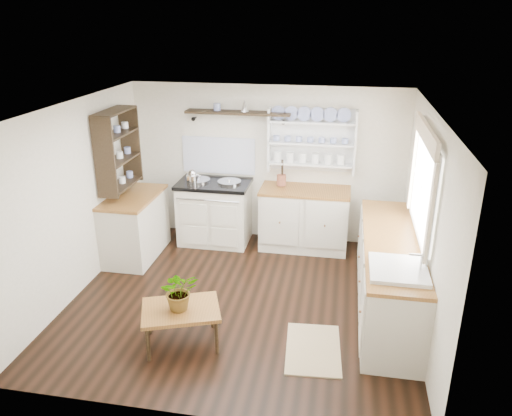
{
  "coord_description": "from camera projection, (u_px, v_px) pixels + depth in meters",
  "views": [
    {
      "loc": [
        1.11,
        -5.09,
        3.22
      ],
      "look_at": [
        0.14,
        0.25,
        1.1
      ],
      "focal_mm": 35.0,
      "sensor_mm": 36.0,
      "label": 1
    }
  ],
  "objects": [
    {
      "name": "wall_right",
      "position": [
        425.0,
        224.0,
        5.27
      ],
      "size": [
        0.02,
        3.8,
        2.3
      ],
      "primitive_type": "cube",
      "color": "beige",
      "rests_on": "ground"
    },
    {
      "name": "right_cabinets",
      "position": [
        389.0,
        274.0,
        5.66
      ],
      "size": [
        0.62,
        2.43,
        0.9
      ],
      "color": "beige",
      "rests_on": "floor"
    },
    {
      "name": "wall_back",
      "position": [
        267.0,
        164.0,
        7.34
      ],
      "size": [
        4.0,
        0.02,
        2.3
      ],
      "primitive_type": "cube",
      "color": "beige",
      "rests_on": "ground"
    },
    {
      "name": "kettle",
      "position": [
        193.0,
        177.0,
        7.14
      ],
      "size": [
        0.17,
        0.17,
        0.21
      ],
      "primitive_type": null,
      "color": "silver",
      "rests_on": "aga_cooker"
    },
    {
      "name": "high_shelf",
      "position": [
        238.0,
        113.0,
        7.02
      ],
      "size": [
        1.5,
        0.29,
        0.16
      ],
      "color": "black",
      "rests_on": "wall_back"
    },
    {
      "name": "window",
      "position": [
        423.0,
        182.0,
        5.26
      ],
      "size": [
        0.08,
        1.55,
        1.22
      ],
      "color": "white",
      "rests_on": "wall_right"
    },
    {
      "name": "utensil_crock",
      "position": [
        281.0,
        180.0,
        7.16
      ],
      "size": [
        0.13,
        0.13,
        0.15
      ],
      "primitive_type": "cylinder",
      "color": "brown",
      "rests_on": "back_cabinets"
    },
    {
      "name": "ceiling",
      "position": [
        239.0,
        108.0,
        5.18
      ],
      "size": [
        4.0,
        3.8,
        0.01
      ],
      "primitive_type": "cube",
      "color": "white",
      "rests_on": "wall_back"
    },
    {
      "name": "left_shelving",
      "position": [
        118.0,
        149.0,
        6.59
      ],
      "size": [
        0.28,
        0.8,
        1.05
      ],
      "primitive_type": "cube",
      "color": "black",
      "rests_on": "wall_left"
    },
    {
      "name": "floor",
      "position": [
        241.0,
        299.0,
        6.02
      ],
      "size": [
        4.0,
        3.8,
        0.01
      ],
      "primitive_type": "cube",
      "color": "black",
      "rests_on": "ground"
    },
    {
      "name": "left_cabinets",
      "position": [
        135.0,
        225.0,
        6.96
      ],
      "size": [
        0.62,
        1.13,
        0.9
      ],
      "color": "beige",
      "rests_on": "floor"
    },
    {
      "name": "belfast_sink",
      "position": [
        397.0,
        280.0,
        4.85
      ],
      "size": [
        0.55,
        0.6,
        0.45
      ],
      "color": "white",
      "rests_on": "right_cabinets"
    },
    {
      "name": "center_table",
      "position": [
        181.0,
        312.0,
        5.09
      ],
      "size": [
        0.92,
        0.79,
        0.42
      ],
      "rotation": [
        0.0,
        0.0,
        0.36
      ],
      "color": "brown",
      "rests_on": "floor"
    },
    {
      "name": "aga_cooker",
      "position": [
        215.0,
        211.0,
        7.41
      ],
      "size": [
        1.05,
        0.73,
        0.97
      ],
      "color": "silver",
      "rests_on": "floor"
    },
    {
      "name": "plate_rack",
      "position": [
        312.0,
        140.0,
        7.05
      ],
      "size": [
        1.2,
        0.22,
        0.9
      ],
      "color": "white",
      "rests_on": "wall_back"
    },
    {
      "name": "floor_rug",
      "position": [
        313.0,
        349.0,
        5.12
      ],
      "size": [
        0.61,
        0.89,
        0.02
      ],
      "primitive_type": "cube",
      "rotation": [
        0.0,
        0.0,
        0.07
      ],
      "color": "#978058",
      "rests_on": "floor"
    },
    {
      "name": "back_cabinets",
      "position": [
        304.0,
        218.0,
        7.22
      ],
      "size": [
        1.27,
        0.63,
        0.9
      ],
      "color": "beige",
      "rests_on": "floor"
    },
    {
      "name": "wall_left",
      "position": [
        76.0,
        200.0,
        5.94
      ],
      "size": [
        0.02,
        3.8,
        2.3
      ],
      "primitive_type": "cube",
      "color": "beige",
      "rests_on": "ground"
    },
    {
      "name": "potted_plant",
      "position": [
        179.0,
        291.0,
        5.0
      ],
      "size": [
        0.48,
        0.46,
        0.42
      ],
      "primitive_type": "imported",
      "rotation": [
        0.0,
        0.0,
        0.46
      ],
      "color": "#3F7233",
      "rests_on": "center_table"
    }
  ]
}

